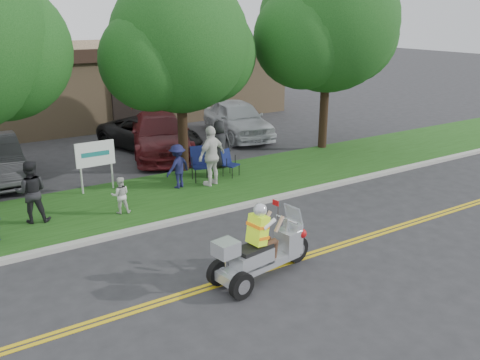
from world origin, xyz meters
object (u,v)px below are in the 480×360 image
lawn_chair_b (228,161)px  lawn_chair_a (200,161)px  spectator_adult_mid (31,192)px  spectator_adult_right (212,156)px  parked_car_far_right (237,119)px  trike_scooter (261,252)px  parked_car_mid (150,134)px  parked_car_right (160,135)px

lawn_chair_b → lawn_chair_a: bearing=148.3°
spectator_adult_mid → lawn_chair_b: bearing=-155.4°
spectator_adult_right → lawn_chair_b: bearing=-169.3°
lawn_chair_a → lawn_chair_b: bearing=5.3°
lawn_chair_a → parked_car_far_right: parked_car_far_right is taller
spectator_adult_mid → spectator_adult_right: bearing=-160.0°
trike_scooter → lawn_chair_b: size_ratio=2.90×
spectator_adult_mid → parked_car_mid: size_ratio=0.35×
lawn_chair_a → parked_car_right: parked_car_right is taller
trike_scooter → parked_car_mid: bearing=70.3°
spectator_adult_mid → spectator_adult_right: (5.72, 0.13, 0.13)m
spectator_adult_right → parked_car_right: (0.25, 4.85, -0.29)m
parked_car_mid → spectator_adult_mid: bearing=-153.9°
parked_car_right → parked_car_far_right: 4.40m
trike_scooter → lawn_chair_b: trike_scooter is taller
parked_car_right → parked_car_mid: bearing=112.7°
lawn_chair_b → parked_car_right: parked_car_right is taller
trike_scooter → parked_car_mid: size_ratio=0.55×
lawn_chair_a → parked_car_right: (0.32, 4.15, 0.06)m
parked_car_right → spectator_adult_right: bearing=-75.6°
parked_car_mid → parked_car_far_right: size_ratio=0.97×
spectator_adult_right → parked_car_mid: bearing=-110.6°
lawn_chair_a → parked_car_mid: 5.02m
trike_scooter → lawn_chair_a: trike_scooter is taller
lawn_chair_b → spectator_adult_mid: 6.75m
trike_scooter → lawn_chair_b: (3.07, 6.49, 0.01)m
spectator_adult_mid → parked_car_far_right: (10.29, 5.83, -0.11)m
parked_car_far_right → lawn_chair_b: bearing=-114.8°
trike_scooter → lawn_chair_a: 6.93m
lawn_chair_b → parked_car_far_right: 6.27m
spectator_adult_mid → parked_car_right: size_ratio=0.31×
trike_scooter → spectator_adult_mid: 6.85m
lawn_chair_b → parked_car_mid: bearing=75.1°
trike_scooter → spectator_adult_right: spectator_adult_right is taller
lawn_chair_b → spectator_adult_right: 1.23m
parked_car_right → lawn_chair_a: bearing=-77.0°
spectator_adult_right → parked_car_far_right: bearing=-147.7°
spectator_adult_mid → parked_car_far_right: bearing=-131.8°
lawn_chair_b → parked_car_far_right: bearing=31.2°
trike_scooter → spectator_adult_right: 6.30m
lawn_chair_b → parked_car_right: size_ratio=0.17×
lawn_chair_a → spectator_adult_right: bearing=-71.2°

